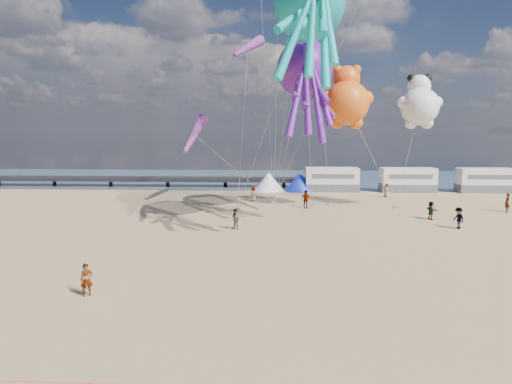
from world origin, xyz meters
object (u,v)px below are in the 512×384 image
beachgoer_3 (306,199)px  kite_octopus_purple (304,69)px  beachgoer_5 (507,203)px  kite_octopus_teal (309,5)px  windsock_right (194,134)px  motorhome_1 (408,180)px  beachgoer_4 (431,210)px  sandbag_d (330,204)px  standing_person (87,280)px  sandbag_c (396,207)px  tent_blue (300,182)px  kite_panda (420,106)px  windsock_left (248,47)px  kite_teddy_orange (347,103)px  tent_white (269,181)px  sandbag_e (274,203)px  beachgoer_0 (386,190)px  windsock_mid (321,102)px  motorhome_0 (332,179)px  beachgoer_6 (254,194)px  sandbag_b (313,204)px  beachgoer_2 (458,218)px  sandbag_a (238,209)px  beachgoer_1 (235,219)px

beachgoer_3 → kite_octopus_purple: 12.47m
beachgoer_5 → kite_octopus_teal: kite_octopus_teal is taller
kite_octopus_teal → windsock_right: bearing=-165.6°
motorhome_1 → kite_octopus_teal: 30.15m
beachgoer_4 → kite_octopus_teal: kite_octopus_teal is taller
sandbag_d → standing_person: bearing=-118.0°
sandbag_c → kite_octopus_teal: 21.33m
tent_blue → sandbag_d: 11.09m
kite_panda → motorhome_1: bearing=59.7°
tent_blue → windsock_right: 23.93m
beachgoer_3 → windsock_left: windsock_left is taller
standing_person → kite_teddy_orange: size_ratio=0.21×
tent_white → kite_octopus_purple: size_ratio=0.34×
tent_blue → standing_person: bearing=-107.2°
motorhome_1 → beachgoer_4: 18.46m
beachgoer_5 → sandbag_e: (-21.98, 3.73, -0.78)m
beachgoer_0 → windsock_mid: 16.67m
sandbag_d → sandbag_e: (-5.84, 0.19, 0.00)m
motorhome_0 → standing_person: 40.82m
sandbag_c → beachgoer_6: bearing=164.5°
sandbag_b → beachgoer_3: bearing=-115.0°
beachgoer_2 → windsock_right: 21.95m
windsock_left → kite_octopus_teal: bearing=-43.8°
sandbag_d → motorhome_1: bearing=44.7°
kite_teddy_orange → sandbag_b: bearing=134.3°
sandbag_a → sandbag_c: (15.52, 1.75, 0.00)m
beachgoer_4 → beachgoer_6: 18.50m
beachgoer_0 → windsock_left: 22.72m
beachgoer_2 → windsock_mid: (-10.31, 6.46, 9.40)m
motorhome_0 → sandbag_e: (-7.18, -10.52, -1.39)m
sandbag_c → kite_octopus_purple: bearing=-170.5°
beachgoer_4 → sandbag_d: bearing=28.5°
tent_blue → beachgoer_3: (-0.03, -13.10, -0.29)m
tent_white → beachgoer_2: size_ratio=2.36×
sandbag_b → windsock_right: (-10.42, -9.82, 7.24)m
sandbag_d → sandbag_e: 5.84m
motorhome_0 → beachgoer_1: bearing=-113.7°
beachgoer_4 → sandbag_a: beachgoer_4 is taller
windsock_right → beachgoer_4: bearing=15.2°
beachgoer_6 → sandbag_a: beachgoer_6 is taller
beachgoer_2 → sandbag_e: beachgoer_2 is taller
beachgoer_3 → beachgoer_1: bearing=79.6°
kite_teddy_orange → sandbag_c: bearing=-11.8°
tent_white → sandbag_b: bearing=-66.7°
beachgoer_4 → windsock_mid: windsock_mid is taller
sandbag_a → sandbag_c: same height
motorhome_0 → beachgoer_5: size_ratio=3.73×
kite_octopus_teal → kite_octopus_purple: (0.12, 7.42, -3.73)m
beachgoer_6 → kite_octopus_teal: kite_octopus_teal is taller
tent_white → windsock_right: windsock_right is taller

